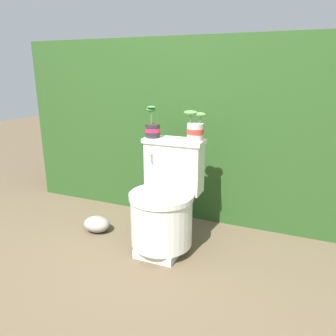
{
  "coord_description": "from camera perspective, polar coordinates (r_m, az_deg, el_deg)",
  "views": [
    {
      "loc": [
        0.92,
        -1.87,
        1.22
      ],
      "look_at": [
        0.09,
        0.11,
        0.57
      ],
      "focal_mm": 35.0,
      "sensor_mm": 36.0,
      "label": 1
    }
  ],
  "objects": [
    {
      "name": "ground_plane",
      "position": [
        2.41,
        -3.04,
        -13.65
      ],
      "size": [
        12.0,
        12.0,
        0.0
      ],
      "primitive_type": "plane",
      "color": "brown"
    },
    {
      "name": "hedge_backdrop",
      "position": [
        3.08,
        5.21,
        7.59
      ],
      "size": [
        2.94,
        0.9,
        1.47
      ],
      "color": "#284C1E",
      "rests_on": "ground"
    },
    {
      "name": "toilet",
      "position": [
        2.28,
        -0.53,
        -6.56
      ],
      "size": [
        0.44,
        0.54,
        0.76
      ],
      "color": "silver",
      "rests_on": "ground"
    },
    {
      "name": "potted_plant_left",
      "position": [
        2.33,
        -2.71,
        6.99
      ],
      "size": [
        0.11,
        0.11,
        0.22
      ],
      "color": "#262628",
      "rests_on": "toilet"
    },
    {
      "name": "potted_plant_midleft",
      "position": [
        2.22,
        4.74,
        6.77
      ],
      "size": [
        0.15,
        0.11,
        0.2
      ],
      "color": "beige",
      "rests_on": "toilet"
    },
    {
      "name": "garden_stone",
      "position": [
        2.66,
        -12.28,
        -9.53
      ],
      "size": [
        0.21,
        0.17,
        0.12
      ],
      "color": "gray",
      "rests_on": "ground"
    }
  ]
}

